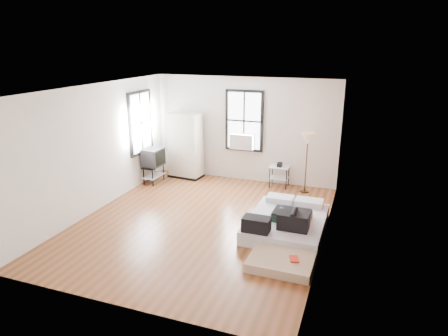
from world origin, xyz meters
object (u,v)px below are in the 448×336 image
at_px(mattress_bare, 289,239).
at_px(side_table, 279,171).
at_px(mattress_main, 286,222).
at_px(tv_stand, 153,158).
at_px(floor_lamp, 308,142).
at_px(wardrobe, 185,146).

height_order(mattress_bare, side_table, side_table).
height_order(mattress_main, tv_stand, tv_stand).
bearing_deg(floor_lamp, wardrobe, 178.47).
xyz_separation_m(mattress_main, floor_lamp, (0.01, 2.31, 1.13)).
height_order(side_table, tv_stand, tv_stand).
height_order(wardrobe, floor_lamp, wardrobe).
bearing_deg(mattress_bare, wardrobe, 140.18).
xyz_separation_m(mattress_main, mattress_bare, (0.18, -0.61, -0.04)).
height_order(mattress_main, wardrobe, wardrobe).
relative_size(mattress_main, wardrobe, 1.11).
relative_size(mattress_main, tv_stand, 2.13).
distance_m(mattress_main, mattress_bare, 0.64).
distance_m(mattress_main, floor_lamp, 2.57).
distance_m(mattress_bare, floor_lamp, 3.15).
bearing_deg(side_table, wardrobe, -178.49).
height_order(floor_lamp, tv_stand, floor_lamp).
bearing_deg(wardrobe, floor_lamp, 4.06).
bearing_deg(wardrobe, side_table, 7.10).
bearing_deg(mattress_bare, side_table, 106.43).
distance_m(side_table, tv_stand, 3.38).
xyz_separation_m(mattress_main, wardrobe, (-3.35, 2.40, 0.73)).
bearing_deg(side_table, floor_lamp, -12.83).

